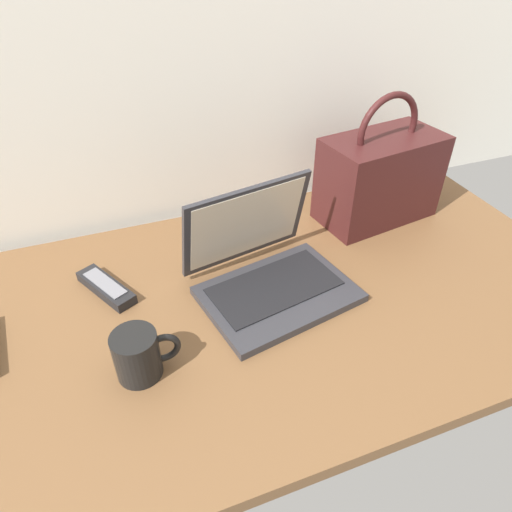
# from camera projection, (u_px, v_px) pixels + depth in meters

# --- Properties ---
(desk) EXTENTS (1.60, 0.76, 0.03)m
(desk) POSITION_uv_depth(u_px,v_px,m) (235.00, 312.00, 0.97)
(desk) COLOR brown
(desk) RESTS_ON ground
(laptop) EXTENTS (0.35, 0.32, 0.21)m
(laptop) POSITION_uv_depth(u_px,v_px,m) (267.00, 269.00, 0.99)
(laptop) COLOR #2D2D33
(laptop) RESTS_ON desk
(coffee_mug) EXTENTS (0.12, 0.08, 0.09)m
(coffee_mug) POSITION_uv_depth(u_px,v_px,m) (139.00, 355.00, 0.80)
(coffee_mug) COLOR black
(coffee_mug) RESTS_ON desk
(remote_control_far) EXTENTS (0.11, 0.16, 0.02)m
(remote_control_far) POSITION_uv_depth(u_px,v_px,m) (106.00, 287.00, 0.99)
(remote_control_far) COLOR black
(remote_control_far) RESTS_ON desk
(handbag) EXTENTS (0.32, 0.20, 0.33)m
(handbag) POSITION_uv_depth(u_px,v_px,m) (380.00, 176.00, 1.18)
(handbag) COLOR #3F1919
(handbag) RESTS_ON desk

